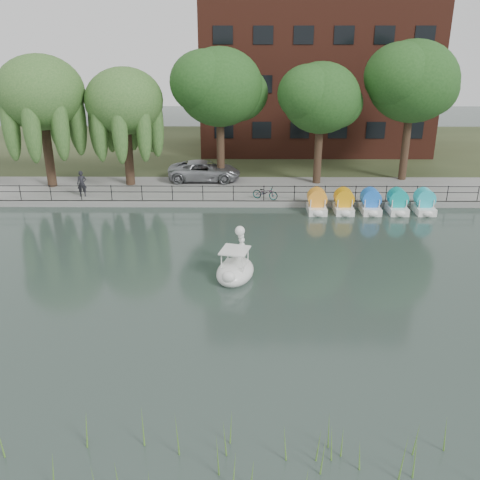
{
  "coord_description": "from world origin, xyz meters",
  "views": [
    {
      "loc": [
        0.66,
        -20.31,
        11.11
      ],
      "look_at": [
        0.5,
        4.0,
        1.3
      ],
      "focal_mm": 40.0,
      "sensor_mm": 36.0,
      "label": 1
    }
  ],
  "objects_px": {
    "bicycle": "(265,192)",
    "pedestrian": "(82,182)",
    "swan_boat": "(235,267)",
    "minivan": "(204,169)"
  },
  "relations": [
    {
      "from": "minivan",
      "to": "pedestrian",
      "type": "xyz_separation_m",
      "value": [
        -7.91,
        -3.95,
        0.15
      ]
    },
    {
      "from": "bicycle",
      "to": "swan_boat",
      "type": "height_order",
      "value": "swan_boat"
    },
    {
      "from": "bicycle",
      "to": "pedestrian",
      "type": "bearing_deg",
      "value": 108.18
    },
    {
      "from": "minivan",
      "to": "bicycle",
      "type": "height_order",
      "value": "minivan"
    },
    {
      "from": "pedestrian",
      "to": "bicycle",
      "type": "bearing_deg",
      "value": -12.5
    },
    {
      "from": "minivan",
      "to": "swan_boat",
      "type": "xyz_separation_m",
      "value": [
        2.51,
        -15.49,
        -0.74
      ]
    },
    {
      "from": "minivan",
      "to": "bicycle",
      "type": "xyz_separation_m",
      "value": [
        4.32,
        -4.53,
        -0.34
      ]
    },
    {
      "from": "minivan",
      "to": "pedestrian",
      "type": "relative_size",
      "value": 3.06
    },
    {
      "from": "bicycle",
      "to": "swan_boat",
      "type": "distance_m",
      "value": 11.11
    },
    {
      "from": "minivan",
      "to": "bicycle",
      "type": "distance_m",
      "value": 6.27
    }
  ]
}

